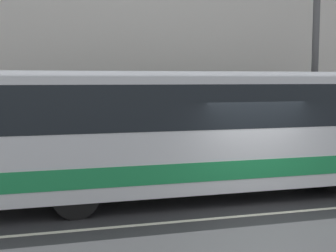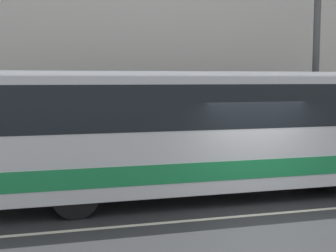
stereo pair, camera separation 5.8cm
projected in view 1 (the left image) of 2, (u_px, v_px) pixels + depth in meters
ground_plane at (269, 214)px, 10.55m from camera, size 60.00×60.00×0.00m
sidewalk at (191, 166)px, 15.81m from camera, size 60.00×3.01×0.18m
lane_stripe at (269, 214)px, 10.55m from camera, size 54.00×0.14×0.01m
transit_bus at (202, 127)px, 11.98m from camera, size 11.42×2.54×3.21m
utility_pole_near at (316, 39)px, 15.66m from camera, size 0.23×0.23×8.39m
pedestrian_waiting at (103, 142)px, 15.27m from camera, size 0.36×0.36×1.73m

